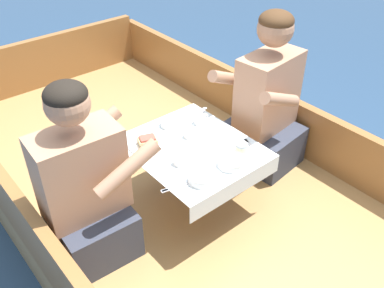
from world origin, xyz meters
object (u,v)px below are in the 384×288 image
object	(u,v)px
person_port	(85,190)
coffee_cup_center	(200,119)
tin_can	(242,148)
coffee_cup_starboard	(190,133)
coffee_cup_port	(180,160)
sandwich	(148,141)
person_starboard	(266,107)

from	to	relation	value
person_port	coffee_cup_center	distance (m)	0.80
tin_can	coffee_cup_center	bearing A→B (deg)	87.19
person_port	tin_can	distance (m)	0.82
coffee_cup_starboard	person_port	bearing A→B (deg)	-179.33
person_port	coffee_cup_starboard	distance (m)	0.66
person_port	coffee_cup_port	world-z (taller)	person_port
sandwich	coffee_cup_port	bearing A→B (deg)	-81.48
person_port	coffee_cup_center	world-z (taller)	person_port
person_starboard	tin_can	distance (m)	0.49
person_starboard	sandwich	bearing A→B (deg)	-16.59
person_port	coffee_cup_starboard	world-z (taller)	person_port
sandwich	coffee_cup_port	size ratio (longest dim) A/B	1.31
coffee_cup_port	coffee_cup_center	xyz separation A→B (m)	(0.33, 0.22, 0.00)
person_starboard	coffee_cup_port	world-z (taller)	person_starboard
coffee_cup_center	tin_can	distance (m)	0.35
coffee_cup_center	tin_can	xyz separation A→B (m)	(-0.02, -0.35, -0.00)
person_port	tin_can	size ratio (longest dim) A/B	14.19
coffee_cup_center	tin_can	world-z (taller)	tin_can
coffee_cup_port	coffee_cup_starboard	distance (m)	0.25
tin_can	person_port	bearing A→B (deg)	160.49
person_starboard	coffee_cup_center	distance (m)	0.44
sandwich	tin_can	size ratio (longest dim) A/B	1.75
person_port	coffee_cup_starboard	size ratio (longest dim) A/B	10.46
coffee_cup_port	coffee_cup_center	distance (m)	0.40
person_starboard	tin_can	world-z (taller)	person_starboard
coffee_cup_port	tin_can	size ratio (longest dim) A/B	1.33
coffee_cup_starboard	coffee_cup_center	bearing A→B (deg)	27.45
person_starboard	coffee_cup_center	bearing A→B (deg)	-23.99
person_starboard	coffee_cup_starboard	size ratio (longest dim) A/B	10.99
coffee_cup_port	person_starboard	bearing A→B (deg)	6.88
person_starboard	coffee_cup_starboard	xyz separation A→B (m)	(-0.55, 0.06, 0.01)
sandwich	coffee_cup_starboard	size ratio (longest dim) A/B	1.29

